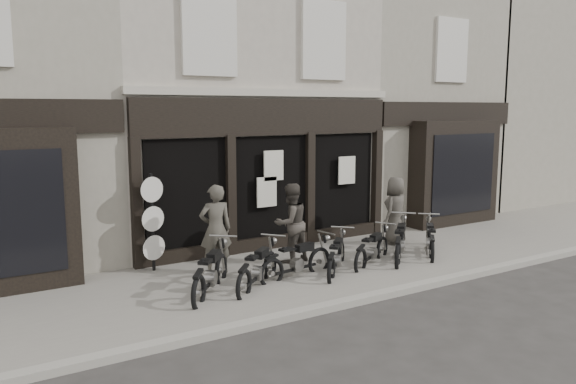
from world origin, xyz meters
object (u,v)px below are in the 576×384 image
motorcycle_5 (400,245)px  man_right (395,210)px  motorcycle_2 (297,264)px  motorcycle_3 (337,260)px  motorcycle_1 (258,272)px  motorcycle_6 (430,242)px  advert_sign_post (153,227)px  motorcycle_4 (372,252)px  man_centre (291,223)px  man_left (216,229)px  motorcycle_0 (211,277)px

motorcycle_5 → man_right: man_right is taller
motorcycle_2 → motorcycle_3: bearing=-19.4°
motorcycle_1 → motorcycle_6: size_ratio=1.06×
motorcycle_1 → motorcycle_3: 1.93m
motorcycle_3 → advert_sign_post: advert_sign_post is taller
motorcycle_1 → motorcycle_4: 3.04m
motorcycle_2 → man_centre: (0.48, 1.03, 0.66)m
motorcycle_5 → man_left: man_left is taller
motorcycle_0 → motorcycle_2: size_ratio=0.90×
motorcycle_6 → motorcycle_5: bearing=128.9°
motorcycle_1 → motorcycle_3: motorcycle_1 is taller
motorcycle_4 → man_left: man_left is taller
man_right → motorcycle_2: bearing=-6.4°
motorcycle_1 → motorcycle_2: (1.01, 0.11, -0.01)m
motorcycle_2 → motorcycle_4: bearing=-10.9°
man_centre → man_right: man_centre is taller
man_right → motorcycle_3: bearing=1.2°
motorcycle_2 → motorcycle_3: motorcycle_2 is taller
motorcycle_0 → motorcycle_4: motorcycle_0 is taller
motorcycle_2 → motorcycle_3: (0.92, -0.16, -0.00)m
motorcycle_4 → motorcycle_0: bearing=151.1°
motorcycle_4 → advert_sign_post: bearing=127.7°
motorcycle_2 → advert_sign_post: size_ratio=0.87×
motorcycle_3 → man_left: man_left is taller
motorcycle_5 → man_centre: bearing=112.9°
motorcycle_1 → advert_sign_post: (-1.46, 2.09, 0.72)m
motorcycle_5 → motorcycle_6: 0.94m
motorcycle_0 → motorcycle_5: (4.89, -0.07, 0.01)m
motorcycle_6 → motorcycle_2: bearing=130.8°
motorcycle_1 → motorcycle_4: motorcycle_1 is taller
motorcycle_6 → man_centre: (-3.36, 1.14, 0.66)m
motorcycle_4 → advert_sign_post: size_ratio=0.78×
man_left → advert_sign_post: (-1.10, 0.87, 0.02)m
man_left → motorcycle_4: bearing=171.2°
man_centre → man_right: bearing=173.2°
motorcycle_0 → motorcycle_2: (1.99, -0.02, -0.03)m
motorcycle_3 → motorcycle_2: bearing=125.8°
motorcycle_2 → motorcycle_4: (2.03, -0.05, -0.01)m
man_left → motorcycle_6: bearing=176.9°
motorcycle_5 → man_right: (0.87, 1.13, 0.58)m
motorcycle_1 → motorcycle_2: motorcycle_1 is taller
motorcycle_0 → motorcycle_4: 4.02m
advert_sign_post → man_centre: bearing=-32.4°
man_left → man_right: 5.14m
motorcycle_4 → motorcycle_3: bearing=157.7°
motorcycle_3 → motorcycle_4: (1.11, 0.11, -0.01)m
motorcycle_0 → man_right: size_ratio=1.01×
motorcycle_1 → man_left: man_left is taller
motorcycle_3 → motorcycle_6: 2.91m
motorcycle_0 → motorcycle_6: size_ratio=1.10×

